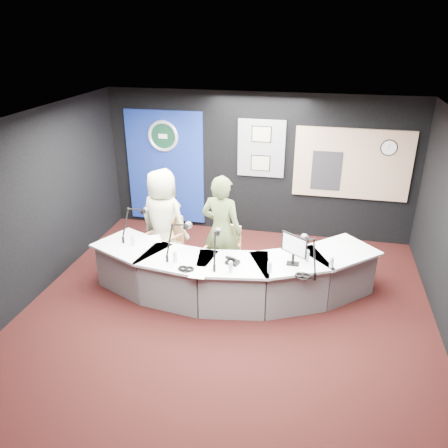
% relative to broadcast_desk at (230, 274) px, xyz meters
% --- Properties ---
extents(ground, '(6.00, 6.00, 0.00)m').
position_rel_broadcast_desk_xyz_m(ground, '(0.05, -0.55, -0.38)').
color(ground, black).
rests_on(ground, ground).
extents(ceiling, '(6.00, 6.00, 0.02)m').
position_rel_broadcast_desk_xyz_m(ceiling, '(0.05, -0.55, 2.42)').
color(ceiling, silver).
rests_on(ceiling, ground).
extents(wall_back, '(6.00, 0.02, 2.80)m').
position_rel_broadcast_desk_xyz_m(wall_back, '(0.05, 2.45, 1.02)').
color(wall_back, black).
rests_on(wall_back, ground).
extents(wall_front, '(6.00, 0.02, 2.80)m').
position_rel_broadcast_desk_xyz_m(wall_front, '(0.05, -3.55, 1.02)').
color(wall_front, black).
rests_on(wall_front, ground).
extents(wall_left, '(0.02, 6.00, 2.80)m').
position_rel_broadcast_desk_xyz_m(wall_left, '(-2.95, -0.55, 1.02)').
color(wall_left, black).
rests_on(wall_left, ground).
extents(broadcast_desk, '(4.50, 1.90, 0.75)m').
position_rel_broadcast_desk_xyz_m(broadcast_desk, '(0.00, 0.00, 0.00)').
color(broadcast_desk, silver).
rests_on(broadcast_desk, ground).
extents(backdrop_panel, '(1.60, 0.05, 2.30)m').
position_rel_broadcast_desk_xyz_m(backdrop_panel, '(-1.85, 2.42, 0.88)').
color(backdrop_panel, navy).
rests_on(backdrop_panel, wall_back).
extents(agency_seal, '(0.63, 0.07, 0.63)m').
position_rel_broadcast_desk_xyz_m(agency_seal, '(-1.85, 2.38, 1.52)').
color(agency_seal, silver).
rests_on(agency_seal, backdrop_panel).
extents(seal_center, '(0.48, 0.01, 0.48)m').
position_rel_broadcast_desk_xyz_m(seal_center, '(-1.85, 2.38, 1.52)').
color(seal_center, '#0E321E').
rests_on(seal_center, backdrop_panel).
extents(pinboard, '(0.90, 0.04, 1.10)m').
position_rel_broadcast_desk_xyz_m(pinboard, '(0.10, 2.42, 1.38)').
color(pinboard, slate).
rests_on(pinboard, wall_back).
extents(framed_photo_upper, '(0.34, 0.02, 0.27)m').
position_rel_broadcast_desk_xyz_m(framed_photo_upper, '(0.10, 2.39, 1.65)').
color(framed_photo_upper, gray).
rests_on(framed_photo_upper, pinboard).
extents(framed_photo_lower, '(0.34, 0.02, 0.27)m').
position_rel_broadcast_desk_xyz_m(framed_photo_lower, '(0.10, 2.39, 1.09)').
color(framed_photo_lower, gray).
rests_on(framed_photo_lower, pinboard).
extents(booth_window_frame, '(2.12, 0.06, 1.32)m').
position_rel_broadcast_desk_xyz_m(booth_window_frame, '(1.80, 2.42, 1.18)').
color(booth_window_frame, tan).
rests_on(booth_window_frame, wall_back).
extents(booth_glow, '(2.00, 0.02, 1.20)m').
position_rel_broadcast_desk_xyz_m(booth_glow, '(1.80, 2.41, 1.18)').
color(booth_glow, '#FFEBA1').
rests_on(booth_glow, booth_window_frame).
extents(equipment_rack, '(0.55, 0.02, 0.75)m').
position_rel_broadcast_desk_xyz_m(equipment_rack, '(1.35, 2.39, 1.03)').
color(equipment_rack, black).
rests_on(equipment_rack, booth_window_frame).
extents(wall_clock, '(0.28, 0.01, 0.28)m').
position_rel_broadcast_desk_xyz_m(wall_clock, '(2.40, 2.39, 1.52)').
color(wall_clock, white).
rests_on(wall_clock, booth_window_frame).
extents(armchair_left, '(0.80, 0.80, 1.06)m').
position_rel_broadcast_desk_xyz_m(armchair_left, '(-1.29, 0.63, 0.15)').
color(armchair_left, tan).
rests_on(armchair_left, ground).
extents(armchair_right, '(0.62, 0.62, 0.92)m').
position_rel_broadcast_desk_xyz_m(armchair_right, '(-0.21, 0.36, 0.09)').
color(armchair_right, tan).
rests_on(armchair_right, ground).
extents(draped_jacket, '(0.49, 0.32, 0.70)m').
position_rel_broadcast_desk_xyz_m(draped_jacket, '(-1.42, 0.85, 0.24)').
color(draped_jacket, '#686158').
rests_on(draped_jacket, armchair_left).
extents(person_man, '(0.99, 0.77, 1.79)m').
position_rel_broadcast_desk_xyz_m(person_man, '(-1.29, 0.63, 0.52)').
color(person_man, beige).
rests_on(person_man, ground).
extents(person_woman, '(0.75, 0.56, 1.85)m').
position_rel_broadcast_desk_xyz_m(person_woman, '(-0.21, 0.36, 0.55)').
color(person_woman, '#4B5B2F').
rests_on(person_woman, ground).
extents(computer_monitor, '(0.38, 0.27, 0.30)m').
position_rel_broadcast_desk_xyz_m(computer_monitor, '(0.96, -0.16, 0.70)').
color(computer_monitor, black).
rests_on(computer_monitor, broadcast_desk).
extents(desk_phone, '(0.21, 0.19, 0.04)m').
position_rel_broadcast_desk_xyz_m(desk_phone, '(0.10, -0.33, 0.40)').
color(desk_phone, black).
rests_on(desk_phone, broadcast_desk).
extents(headphones_near, '(0.22, 0.22, 0.04)m').
position_rel_broadcast_desk_xyz_m(headphones_near, '(1.13, -0.48, 0.39)').
color(headphones_near, black).
rests_on(headphones_near, broadcast_desk).
extents(headphones_far, '(0.19, 0.19, 0.03)m').
position_rel_broadcast_desk_xyz_m(headphones_far, '(-0.50, -0.65, 0.39)').
color(headphones_far, black).
rests_on(headphones_far, broadcast_desk).
extents(paper_stack, '(0.31, 0.35, 0.00)m').
position_rel_broadcast_desk_xyz_m(paper_stack, '(-1.29, 0.19, 0.38)').
color(paper_stack, white).
rests_on(paper_stack, broadcast_desk).
extents(notepad, '(0.23, 0.33, 0.00)m').
position_rel_broadcast_desk_xyz_m(notepad, '(-0.30, -0.69, 0.38)').
color(notepad, white).
rests_on(notepad, broadcast_desk).
extents(boom_mic_a, '(0.30, 0.71, 0.60)m').
position_rel_broadcast_desk_xyz_m(boom_mic_a, '(-1.63, 0.25, 0.68)').
color(boom_mic_a, black).
rests_on(boom_mic_a, broadcast_desk).
extents(boom_mic_b, '(0.28, 0.72, 0.60)m').
position_rel_broadcast_desk_xyz_m(boom_mic_b, '(-0.76, -0.18, 0.68)').
color(boom_mic_b, black).
rests_on(boom_mic_b, broadcast_desk).
extents(boom_mic_c, '(0.20, 0.73, 0.60)m').
position_rel_broadcast_desk_xyz_m(boom_mic_c, '(-0.14, -0.30, 0.68)').
color(boom_mic_c, black).
rests_on(boom_mic_c, broadcast_desk).
extents(boom_mic_d, '(0.31, 0.71, 0.60)m').
position_rel_broadcast_desk_xyz_m(boom_mic_d, '(1.19, -0.24, 0.68)').
color(boom_mic_d, black).
rests_on(boom_mic_d, broadcast_desk).
extents(water_bottles, '(3.10, 0.62, 0.18)m').
position_rel_broadcast_desk_xyz_m(water_bottles, '(-0.02, -0.30, 0.46)').
color(water_bottles, silver).
rests_on(water_bottles, broadcast_desk).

